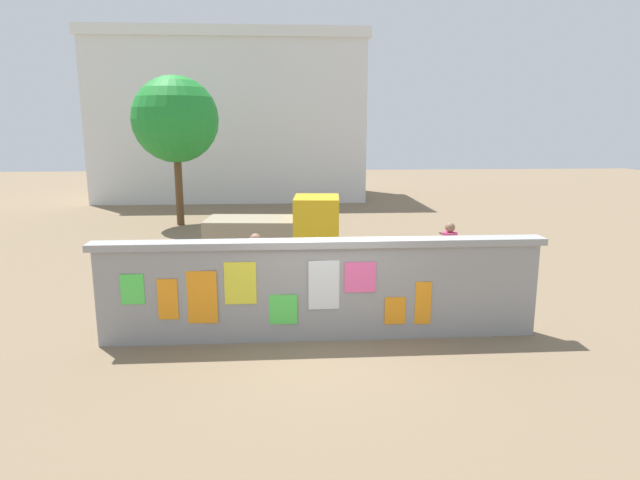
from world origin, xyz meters
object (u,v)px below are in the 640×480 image
object	(u,v)px
motorcycle	(423,250)
person_bystander	(449,250)
person_walking	(256,264)
bicycle_far	(194,285)
bicycle_near	(331,278)
auto_rickshaw_truck	(280,231)
tree_roadside	(175,120)

from	to	relation	value
motorcycle	person_bystander	world-z (taller)	person_bystander
person_walking	bicycle_far	bearing A→B (deg)	152.02
bicycle_near	person_bystander	bearing A→B (deg)	-2.52
motorcycle	person_bystander	bearing A→B (deg)	-90.65
auto_rickshaw_truck	motorcycle	size ratio (longest dim) A/B	1.96
person_bystander	tree_roadside	distance (m)	12.37
motorcycle	person_walking	world-z (taller)	person_walking
bicycle_near	tree_roadside	size ratio (longest dim) A/B	0.31
person_walking	tree_roadside	xyz separation A→B (m)	(-3.35, 10.25, 2.96)
bicycle_near	bicycle_far	distance (m)	3.03
bicycle_near	tree_roadside	xyz separation A→B (m)	(-4.98, 9.16, 3.58)
bicycle_far	person_bystander	world-z (taller)	person_bystander
bicycle_far	person_walking	world-z (taller)	person_walking
auto_rickshaw_truck	bicycle_near	size ratio (longest dim) A/B	2.18
person_walking	tree_roadside	bearing A→B (deg)	108.10
motorcycle	tree_roadside	size ratio (longest dim) A/B	0.34
person_walking	tree_roadside	distance (m)	11.19
bicycle_far	person_bystander	distance (m)	5.70
person_bystander	motorcycle	bearing A→B (deg)	89.35
bicycle_near	tree_roadside	world-z (taller)	tree_roadside
bicycle_near	person_walking	size ratio (longest dim) A/B	1.05
motorcycle	bicycle_near	xyz separation A→B (m)	(-2.68, -2.26, -0.10)
auto_rickshaw_truck	person_walking	world-z (taller)	auto_rickshaw_truck
bicycle_near	person_bystander	size ratio (longest dim) A/B	1.05
auto_rickshaw_truck	person_bystander	size ratio (longest dim) A/B	2.30
bicycle_near	person_walking	xyz separation A→B (m)	(-1.63, -1.09, 0.62)
motorcycle	tree_roadside	world-z (taller)	tree_roadside
bicycle_near	bicycle_far	size ratio (longest dim) A/B	1.03
tree_roadside	person_bystander	bearing A→B (deg)	-50.58
person_walking	tree_roadside	world-z (taller)	tree_roadside
person_bystander	tree_roadside	xyz separation A→B (m)	(-7.63, 9.28, 2.96)
auto_rickshaw_truck	person_bystander	xyz separation A→B (m)	(3.79, -3.01, 0.09)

